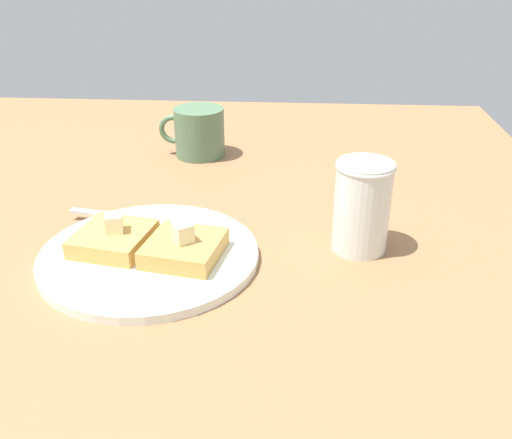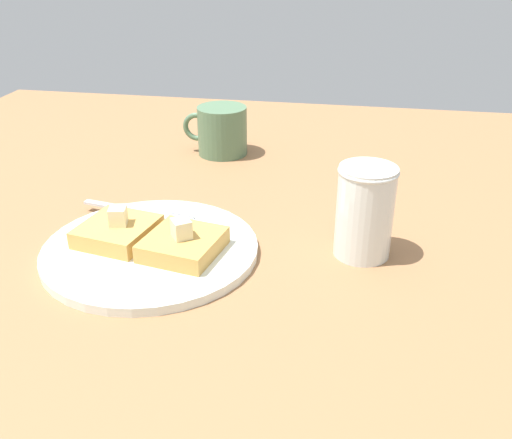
# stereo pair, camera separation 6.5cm
# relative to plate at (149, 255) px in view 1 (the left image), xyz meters

# --- Properties ---
(table_surface) EXTENTS (1.15, 1.15, 0.02)m
(table_surface) POSITION_rel_plate_xyz_m (0.01, -0.12, -0.02)
(table_surface) COLOR #916541
(table_surface) RESTS_ON ground
(plate) EXTENTS (0.25, 0.25, 0.01)m
(plate) POSITION_rel_plate_xyz_m (0.00, 0.00, 0.00)
(plate) COLOR white
(plate) RESTS_ON table_surface
(toast_slice_left) EXTENTS (0.09, 0.10, 0.02)m
(toast_slice_left) POSITION_rel_plate_xyz_m (-0.04, 0.01, 0.02)
(toast_slice_left) COLOR #C39346
(toast_slice_left) RESTS_ON plate
(toast_slice_middle) EXTENTS (0.09, 0.10, 0.02)m
(toast_slice_middle) POSITION_rel_plate_xyz_m (0.04, -0.01, 0.02)
(toast_slice_middle) COLOR tan
(toast_slice_middle) RESTS_ON plate
(butter_pat_primary) EXTENTS (0.03, 0.03, 0.02)m
(butter_pat_primary) POSITION_rel_plate_xyz_m (-0.04, 0.01, 0.04)
(butter_pat_primary) COLOR beige
(butter_pat_primary) RESTS_ON toast_slice_left
(butter_pat_secondary) EXTENTS (0.02, 0.03, 0.02)m
(butter_pat_secondary) POSITION_rel_plate_xyz_m (0.04, -0.01, 0.04)
(butter_pat_secondary) COLOR #F3E6B6
(butter_pat_secondary) RESTS_ON toast_slice_middle
(fork) EXTENTS (0.16, 0.04, 0.00)m
(fork) POSITION_rel_plate_xyz_m (0.04, -0.08, 0.01)
(fork) COLOR silver
(fork) RESTS_ON plate
(syrup_jar) EXTENTS (0.07, 0.07, 0.11)m
(syrup_jar) POSITION_rel_plate_xyz_m (-0.24, -0.04, 0.04)
(syrup_jar) COLOR #351405
(syrup_jar) RESTS_ON table_surface
(coffee_mug) EXTENTS (0.11, 0.08, 0.08)m
(coffee_mug) POSITION_rel_plate_xyz_m (-0.00, -0.35, 0.03)
(coffee_mug) COLOR #517353
(coffee_mug) RESTS_ON table_surface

